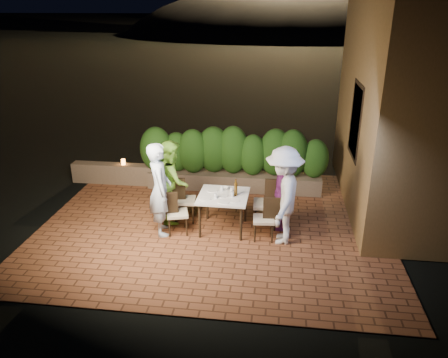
% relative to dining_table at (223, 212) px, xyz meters
% --- Properties ---
extents(ground, '(400.00, 400.00, 0.00)m').
position_rel_dining_table_xyz_m(ground, '(-0.22, -0.21, -0.40)').
color(ground, black).
rests_on(ground, ground).
extents(terrace_floor, '(7.00, 6.00, 0.15)m').
position_rel_dining_table_xyz_m(terrace_floor, '(-0.22, 0.29, -0.45)').
color(terrace_floor, brown).
rests_on(terrace_floor, ground).
extents(building_wall, '(1.60, 5.00, 5.00)m').
position_rel_dining_table_xyz_m(building_wall, '(3.38, 1.79, 2.12)').
color(building_wall, olive).
rests_on(building_wall, ground).
extents(window_pane, '(0.08, 1.00, 1.40)m').
position_rel_dining_table_xyz_m(window_pane, '(2.60, 1.29, 1.62)').
color(window_pane, black).
rests_on(window_pane, building_wall).
extents(window_frame, '(0.06, 1.15, 1.55)m').
position_rel_dining_table_xyz_m(window_frame, '(2.59, 1.29, 1.62)').
color(window_frame, black).
rests_on(window_frame, building_wall).
extents(planter, '(4.20, 0.55, 0.40)m').
position_rel_dining_table_xyz_m(planter, '(-0.02, 2.09, -0.17)').
color(planter, brown).
rests_on(planter, ground).
extents(hedge, '(4.00, 0.70, 1.10)m').
position_rel_dining_table_xyz_m(hedge, '(-0.02, 2.09, 0.57)').
color(hedge, '#1D4211').
rests_on(hedge, planter).
extents(parapet, '(2.20, 0.30, 0.50)m').
position_rel_dining_table_xyz_m(parapet, '(-3.02, 2.09, -0.12)').
color(parapet, brown).
rests_on(parapet, ground).
extents(hill, '(52.00, 40.00, 22.00)m').
position_rel_dining_table_xyz_m(hill, '(1.78, 59.79, -4.38)').
color(hill, black).
rests_on(hill, ground).
extents(dining_table, '(0.99, 0.99, 0.75)m').
position_rel_dining_table_xyz_m(dining_table, '(0.00, 0.00, 0.00)').
color(dining_table, white).
rests_on(dining_table, ground).
extents(plate_nw, '(0.23, 0.23, 0.01)m').
position_rel_dining_table_xyz_m(plate_nw, '(-0.32, -0.22, 0.38)').
color(plate_nw, white).
rests_on(plate_nw, dining_table).
extents(plate_sw, '(0.22, 0.22, 0.01)m').
position_rel_dining_table_xyz_m(plate_sw, '(-0.25, 0.19, 0.38)').
color(plate_sw, white).
rests_on(plate_sw, dining_table).
extents(plate_ne, '(0.22, 0.22, 0.01)m').
position_rel_dining_table_xyz_m(plate_ne, '(0.24, -0.24, 0.38)').
color(plate_ne, white).
rests_on(plate_ne, dining_table).
extents(plate_se, '(0.21, 0.21, 0.01)m').
position_rel_dining_table_xyz_m(plate_se, '(0.26, 0.18, 0.38)').
color(plate_se, white).
rests_on(plate_se, dining_table).
extents(plate_centre, '(0.25, 0.25, 0.01)m').
position_rel_dining_table_xyz_m(plate_centre, '(-0.03, -0.03, 0.38)').
color(plate_centre, white).
rests_on(plate_centre, dining_table).
extents(plate_front, '(0.24, 0.24, 0.01)m').
position_rel_dining_table_xyz_m(plate_front, '(0.05, -0.30, 0.38)').
color(plate_front, white).
rests_on(plate_front, dining_table).
extents(glass_nw, '(0.06, 0.06, 0.11)m').
position_rel_dining_table_xyz_m(glass_nw, '(-0.13, -0.18, 0.43)').
color(glass_nw, silver).
rests_on(glass_nw, dining_table).
extents(glass_sw, '(0.06, 0.06, 0.10)m').
position_rel_dining_table_xyz_m(glass_sw, '(-0.06, 0.21, 0.43)').
color(glass_sw, silver).
rests_on(glass_sw, dining_table).
extents(glass_ne, '(0.06, 0.06, 0.11)m').
position_rel_dining_table_xyz_m(glass_ne, '(0.18, -0.07, 0.43)').
color(glass_ne, silver).
rests_on(glass_ne, dining_table).
extents(glass_se, '(0.07, 0.07, 0.11)m').
position_rel_dining_table_xyz_m(glass_se, '(0.15, 0.13, 0.43)').
color(glass_se, silver).
rests_on(glass_se, dining_table).
extents(beer_bottle, '(0.07, 0.07, 0.34)m').
position_rel_dining_table_xyz_m(beer_bottle, '(0.24, 0.02, 0.54)').
color(beer_bottle, '#472D0B').
rests_on(beer_bottle, dining_table).
extents(bowl, '(0.17, 0.17, 0.04)m').
position_rel_dining_table_xyz_m(bowl, '(-0.01, 0.30, 0.39)').
color(bowl, white).
rests_on(bowl, dining_table).
extents(chair_left_front, '(0.50, 0.50, 0.87)m').
position_rel_dining_table_xyz_m(chair_left_front, '(-0.88, -0.25, 0.06)').
color(chair_left_front, black).
rests_on(chair_left_front, ground).
extents(chair_left_back, '(0.48, 0.48, 0.94)m').
position_rel_dining_table_xyz_m(chair_left_back, '(-0.85, 0.31, 0.10)').
color(chair_left_back, black).
rests_on(chair_left_back, ground).
extents(chair_right_front, '(0.43, 0.43, 0.86)m').
position_rel_dining_table_xyz_m(chair_right_front, '(0.81, -0.27, 0.06)').
color(chair_right_front, black).
rests_on(chair_right_front, ground).
extents(chair_right_back, '(0.50, 0.50, 1.03)m').
position_rel_dining_table_xyz_m(chair_right_back, '(0.82, 0.24, 0.14)').
color(chair_right_back, black).
rests_on(chair_right_back, ground).
extents(diner_blue, '(0.65, 0.79, 1.85)m').
position_rel_dining_table_xyz_m(diner_blue, '(-1.19, -0.28, 0.55)').
color(diner_blue, silver).
rests_on(diner_blue, ground).
extents(diner_green, '(0.84, 0.97, 1.71)m').
position_rel_dining_table_xyz_m(diner_green, '(-1.11, 0.34, 0.48)').
color(diner_green, '#8DD943').
rests_on(diner_green, ground).
extents(diner_white, '(0.79, 1.27, 1.88)m').
position_rel_dining_table_xyz_m(diner_white, '(1.16, -0.31, 0.56)').
color(diner_white, silver).
rests_on(diner_white, ground).
extents(diner_purple, '(0.56, 0.99, 1.59)m').
position_rel_dining_table_xyz_m(diner_purple, '(1.16, 0.22, 0.42)').
color(diner_purple, '#792878').
rests_on(diner_purple, ground).
extents(parapet_lamp, '(0.10, 0.10, 0.14)m').
position_rel_dining_table_xyz_m(parapet_lamp, '(-2.79, 2.09, 0.20)').
color(parapet_lamp, orange).
rests_on(parapet_lamp, parapet).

